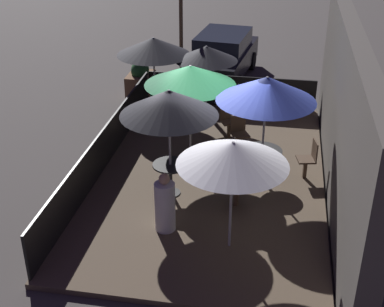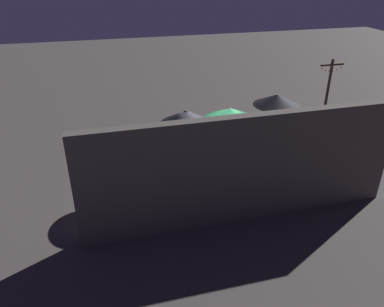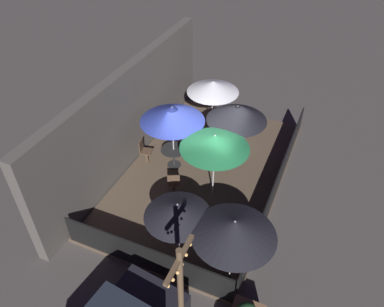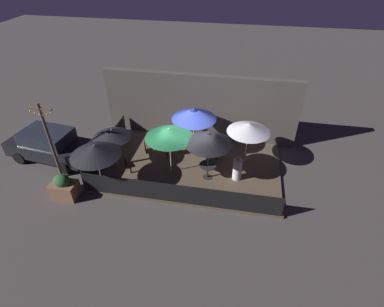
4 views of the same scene
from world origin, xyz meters
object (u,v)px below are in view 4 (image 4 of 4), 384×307
(dining_table_0, at_px, (208,168))
(patio_chair_2, at_px, (128,165))
(patio_chair_0, at_px, (193,132))
(patio_umbrella_5, at_px, (95,150))
(patio_umbrella_1, at_px, (194,114))
(patio_umbrella_4, at_px, (169,133))
(patio_umbrella_0, at_px, (209,138))
(light_post, at_px, (49,139))
(dining_table_1, at_px, (194,142))
(patio_chair_1, at_px, (218,151))
(patio_umbrella_3, at_px, (112,133))
(planter_box, at_px, (64,187))
(patio_umbrella_2, at_px, (249,128))
(patron_0, at_px, (237,169))
(patio_chair_4, at_px, (165,147))
(parked_car_0, at_px, (49,145))
(patio_chair_3, at_px, (148,150))

(dining_table_0, relative_size, patio_chair_2, 0.85)
(patio_chair_0, bearing_deg, patio_umbrella_5, -49.13)
(patio_umbrella_1, distance_m, patio_umbrella_4, 1.95)
(patio_umbrella_0, xyz_separation_m, patio_umbrella_4, (-1.75, 0.13, -0.01))
(light_post, bearing_deg, patio_umbrella_1, 27.30)
(patio_chair_2, bearing_deg, dining_table_1, 0.00)
(patio_chair_1, relative_size, patio_chair_2, 1.03)
(patio_chair_1, bearing_deg, dining_table_0, 97.92)
(patio_umbrella_3, height_order, planter_box, patio_umbrella_3)
(patio_umbrella_3, relative_size, light_post, 0.54)
(patio_umbrella_3, distance_m, dining_table_0, 4.62)
(patio_umbrella_2, height_order, patio_chair_1, patio_umbrella_2)
(patio_umbrella_0, xyz_separation_m, dining_table_1, (-0.98, 1.91, -1.56))
(dining_table_1, bearing_deg, patio_umbrella_2, -9.35)
(patron_0, distance_m, light_post, 8.31)
(patio_umbrella_1, xyz_separation_m, patio_chair_4, (-1.33, -0.64, -1.70))
(patio_chair_2, bearing_deg, planter_box, 178.95)
(patio_umbrella_4, height_order, patio_chair_1, patio_umbrella_4)
(patio_chair_0, relative_size, light_post, 0.24)
(patio_umbrella_3, xyz_separation_m, light_post, (-2.32, -1.17, 0.18))
(patio_umbrella_2, relative_size, patio_chair_1, 2.35)
(patio_umbrella_4, xyz_separation_m, patio_chair_4, (-0.57, 1.15, -1.63))
(patio_chair_1, bearing_deg, patio_chair_2, 44.74)
(dining_table_0, bearing_deg, patio_umbrella_5, -162.46)
(dining_table_0, bearing_deg, parked_car_0, 178.81)
(patio_umbrella_1, height_order, patio_umbrella_2, patio_umbrella_1)
(patio_chair_1, bearing_deg, light_post, 39.45)
(planter_box, bearing_deg, patio_umbrella_4, 29.78)
(patio_umbrella_2, distance_m, light_post, 8.78)
(patio_umbrella_1, distance_m, patio_umbrella_3, 3.92)
(patio_umbrella_4, height_order, planter_box, patio_umbrella_4)
(patio_umbrella_5, distance_m, parked_car_0, 3.95)
(dining_table_0, relative_size, patio_chair_1, 0.82)
(patio_umbrella_2, xyz_separation_m, patio_umbrella_4, (-3.40, -1.36, 0.16))
(patio_chair_2, height_order, planter_box, planter_box)
(patio_umbrella_3, relative_size, patio_chair_1, 2.19)
(patio_chair_2, xyz_separation_m, light_post, (-3.11, -0.68, 1.52))
(dining_table_1, distance_m, parked_car_0, 7.15)
(dining_table_1, bearing_deg, patio_umbrella_1, 180.00)
(patio_umbrella_4, bearing_deg, patio_umbrella_1, 66.88)
(patio_chair_0, xyz_separation_m, patio_chair_3, (-1.89, -2.06, -0.03))
(patio_umbrella_2, relative_size, dining_table_0, 2.85)
(patio_chair_1, xyz_separation_m, patio_chair_2, (-3.95, -1.83, -0.02))
(patio_chair_2, bearing_deg, patio_chair_4, 10.47)
(patio_umbrella_2, bearing_deg, dining_table_1, 170.65)
(patio_chair_0, height_order, patron_0, patron_0)
(patio_chair_0, distance_m, light_post, 7.02)
(patio_umbrella_2, xyz_separation_m, patron_0, (-0.32, -1.31, -1.42))
(patio_umbrella_0, relative_size, dining_table_1, 2.68)
(patio_umbrella_3, bearing_deg, patio_chair_2, -31.50)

